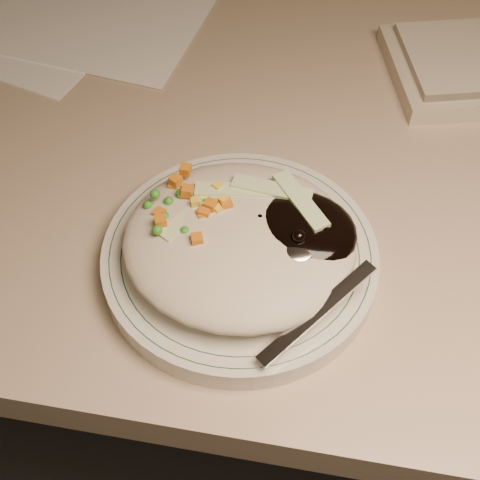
# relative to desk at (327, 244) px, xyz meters

# --- Properties ---
(desk) EXTENTS (1.40, 0.70, 0.74)m
(desk) POSITION_rel_desk_xyz_m (0.00, 0.00, 0.00)
(desk) COLOR tan
(desk) RESTS_ON ground
(plate) EXTENTS (0.23, 0.23, 0.02)m
(plate) POSITION_rel_desk_xyz_m (-0.08, -0.20, 0.21)
(plate) COLOR silver
(plate) RESTS_ON desk
(plate_rim) EXTENTS (0.22, 0.22, 0.00)m
(plate_rim) POSITION_rel_desk_xyz_m (-0.08, -0.20, 0.22)
(plate_rim) COLOR #144723
(plate_rim) RESTS_ON plate
(meal) EXTENTS (0.21, 0.19, 0.05)m
(meal) POSITION_rel_desk_xyz_m (-0.07, -0.20, 0.24)
(meal) COLOR beige
(meal) RESTS_ON plate
(papers) EXTENTS (0.42, 0.29, 0.00)m
(papers) POSITION_rel_desk_xyz_m (-0.38, 0.14, 0.20)
(papers) COLOR white
(papers) RESTS_ON desk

